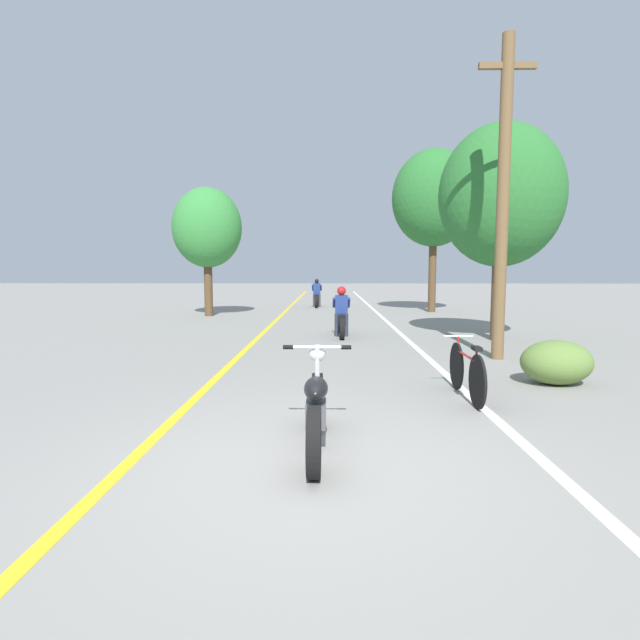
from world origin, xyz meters
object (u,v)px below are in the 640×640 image
(motorcycle_rider_lead, at_px, (341,317))
(bicycle_parked, at_px, (466,371))
(roadside_tree_right_near, at_px, (501,196))
(motorcycle_foreground, at_px, (316,408))
(motorcycle_rider_far, at_px, (317,296))
(roadside_tree_right_far, at_px, (434,199))
(roadside_tree_left, at_px, (207,228))
(utility_pole, at_px, (503,196))

(motorcycle_rider_lead, xyz_separation_m, bicycle_parked, (1.58, -6.52, -0.14))
(roadside_tree_right_near, height_order, bicycle_parked, roadside_tree_right_near)
(motorcycle_foreground, bearing_deg, motorcycle_rider_far, 91.35)
(roadside_tree_right_far, height_order, motorcycle_foreground, roadside_tree_right_far)
(motorcycle_rider_lead, height_order, bicycle_parked, motorcycle_rider_lead)
(roadside_tree_right_far, height_order, motorcycle_rider_lead, roadside_tree_right_far)
(motorcycle_foreground, relative_size, bicycle_parked, 1.13)
(roadside_tree_left, xyz_separation_m, motorcycle_foreground, (4.53, -14.31, -2.95))
(motorcycle_foreground, bearing_deg, bicycle_parked, 44.06)
(roadside_tree_left, bearing_deg, bicycle_parked, -61.89)
(utility_pole, distance_m, roadside_tree_right_near, 2.89)
(roadside_tree_right_near, relative_size, motorcycle_rider_far, 2.63)
(utility_pole, height_order, roadside_tree_right_near, utility_pole)
(roadside_tree_right_near, relative_size, bicycle_parked, 3.05)
(motorcycle_rider_lead, relative_size, bicycle_parked, 1.12)
(roadside_tree_right_far, distance_m, roadside_tree_left, 9.35)
(roadside_tree_right_far, relative_size, motorcycle_foreground, 3.39)
(motorcycle_foreground, height_order, motorcycle_rider_far, motorcycle_rider_far)
(roadside_tree_right_near, xyz_separation_m, motorcycle_rider_far, (-4.87, 11.26, -3.11))
(roadside_tree_right_near, xyz_separation_m, roadside_tree_right_far, (0.08, 8.46, 1.11))
(roadside_tree_left, relative_size, bicycle_parked, 2.77)
(bicycle_parked, bearing_deg, roadside_tree_right_far, 80.30)
(motorcycle_rider_lead, height_order, motorcycle_rider_far, motorcycle_rider_lead)
(motorcycle_foreground, bearing_deg, motorcycle_rider_lead, 86.84)
(roadside_tree_left, relative_size, motorcycle_rider_far, 2.39)
(bicycle_parked, bearing_deg, motorcycle_rider_far, 98.33)
(motorcycle_foreground, relative_size, motorcycle_rider_far, 0.97)
(motorcycle_rider_far, bearing_deg, motorcycle_foreground, -88.65)
(roadside_tree_right_far, relative_size, roadside_tree_left, 1.37)
(roadside_tree_right_far, distance_m, motorcycle_foreground, 17.45)
(roadside_tree_left, bearing_deg, utility_pole, -48.76)
(motorcycle_rider_far, bearing_deg, bicycle_parked, -81.67)
(utility_pole, xyz_separation_m, motorcycle_foreground, (-3.54, -5.11, -2.81))
(bicycle_parked, bearing_deg, motorcycle_foreground, -135.94)
(motorcycle_foreground, bearing_deg, roadside_tree_right_far, 74.57)
(roadside_tree_right_far, xyz_separation_m, bicycle_parked, (-2.45, -14.31, -4.35))
(motorcycle_rider_far, bearing_deg, roadside_tree_right_near, -66.60)
(utility_pole, height_order, motorcycle_foreground, utility_pole)
(utility_pole, relative_size, roadside_tree_left, 1.28)
(roadside_tree_left, height_order, motorcycle_rider_far, roadside_tree_left)
(utility_pole, xyz_separation_m, motorcycle_rider_lead, (-3.07, 3.40, -2.71))
(utility_pole, bearing_deg, roadside_tree_left, 131.24)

